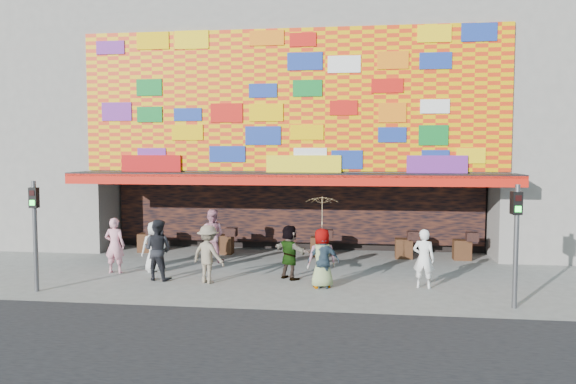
# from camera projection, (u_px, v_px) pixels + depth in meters

# --- Properties ---
(ground) EXTENTS (90.00, 90.00, 0.00)m
(ground) POSITION_uv_depth(u_px,v_px,m) (271.00, 285.00, 15.87)
(ground) COLOR slate
(ground) RESTS_ON ground
(road_strip) EXTENTS (30.00, 8.00, 0.02)m
(road_strip) POSITION_uv_depth(u_px,v_px,m) (209.00, 376.00, 9.44)
(road_strip) COLOR black
(road_strip) RESTS_ON ground
(shop_building) EXTENTS (15.20, 9.40, 10.00)m
(shop_building) POSITION_uv_depth(u_px,v_px,m) (303.00, 117.00, 23.57)
(shop_building) COLOR gray
(shop_building) RESTS_ON ground
(neighbor_left) EXTENTS (11.00, 8.00, 12.00)m
(neighbor_left) POSITION_uv_depth(u_px,v_px,m) (13.00, 102.00, 25.05)
(neighbor_left) COLOR gray
(neighbor_left) RESTS_ON ground
(signal_left) EXTENTS (0.22, 0.20, 3.00)m
(signal_left) POSITION_uv_depth(u_px,v_px,m) (35.00, 223.00, 15.07)
(signal_left) COLOR #59595B
(signal_left) RESTS_ON ground
(signal_right) EXTENTS (0.22, 0.20, 3.00)m
(signal_right) POSITION_uv_depth(u_px,v_px,m) (516.00, 232.00, 13.43)
(signal_right) COLOR #59595B
(signal_right) RESTS_ON ground
(ped_a) EXTENTS (0.93, 0.83, 1.59)m
(ped_a) POSITION_uv_depth(u_px,v_px,m) (154.00, 247.00, 17.60)
(ped_a) COLOR silver
(ped_a) RESTS_ON ground
(ped_b) EXTENTS (0.64, 0.43, 1.73)m
(ped_b) POSITION_uv_depth(u_px,v_px,m) (115.00, 245.00, 17.44)
(ped_b) COLOR pink
(ped_b) RESTS_ON ground
(ped_c) EXTENTS (1.00, 0.85, 1.79)m
(ped_c) POSITION_uv_depth(u_px,v_px,m) (158.00, 250.00, 16.51)
(ped_c) COLOR black
(ped_c) RESTS_ON ground
(ped_d) EXTENTS (1.24, 1.02, 1.67)m
(ped_d) POSITION_uv_depth(u_px,v_px,m) (208.00, 254.00, 16.12)
(ped_d) COLOR #7E705C
(ped_d) RESTS_ON ground
(ped_e) EXTENTS (0.90, 0.40, 1.51)m
(ped_e) POSITION_uv_depth(u_px,v_px,m) (324.00, 261.00, 15.49)
(ped_e) COLOR #314656
(ped_e) RESTS_ON ground
(ped_f) EXTENTS (1.46, 1.33, 1.62)m
(ped_f) POSITION_uv_depth(u_px,v_px,m) (290.00, 252.00, 16.60)
(ped_f) COLOR gray
(ped_f) RESTS_ON ground
(ped_g) EXTENTS (0.95, 0.78, 1.66)m
(ped_g) POSITION_uv_depth(u_px,v_px,m) (322.00, 258.00, 15.55)
(ped_g) COLOR gray
(ped_g) RESTS_ON ground
(ped_h) EXTENTS (0.68, 0.54, 1.65)m
(ped_h) POSITION_uv_depth(u_px,v_px,m) (424.00, 259.00, 15.52)
(ped_h) COLOR white
(ped_h) RESTS_ON ground
(ped_i) EXTENTS (0.90, 0.71, 1.81)m
(ped_i) POSITION_uv_depth(u_px,v_px,m) (212.00, 236.00, 19.21)
(ped_i) COLOR pink
(ped_i) RESTS_ON ground
(parasol) EXTENTS (1.03, 1.05, 1.81)m
(parasol) POSITION_uv_depth(u_px,v_px,m) (322.00, 211.00, 15.46)
(parasol) COLOR #D2B584
(parasol) RESTS_ON ground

